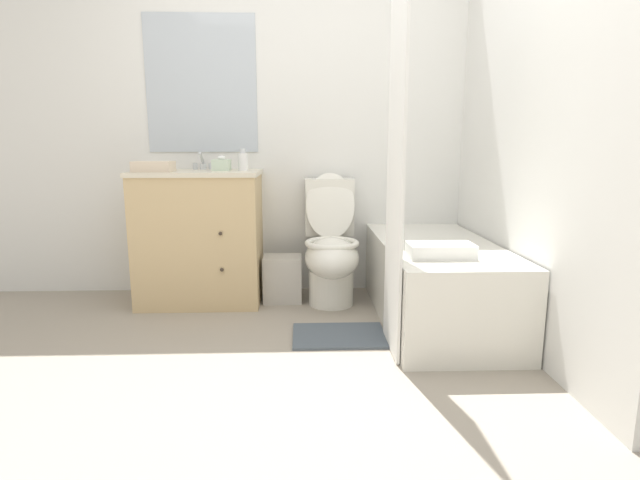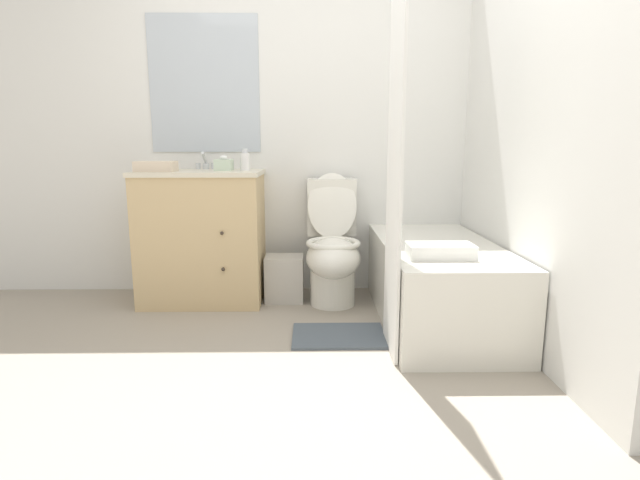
{
  "view_description": "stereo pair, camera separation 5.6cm",
  "coord_description": "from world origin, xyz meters",
  "px_view_note": "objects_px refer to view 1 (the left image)",
  "views": [
    {
      "loc": [
        -0.03,
        -2.04,
        1.06
      ],
      "look_at": [
        0.07,
        0.71,
        0.54
      ],
      "focal_mm": 28.0,
      "sensor_mm": 36.0,
      "label": 1
    },
    {
      "loc": [
        0.03,
        -2.05,
        1.06
      ],
      "look_at": [
        0.07,
        0.71,
        0.54
      ],
      "focal_mm": 28.0,
      "sensor_mm": 36.0,
      "label": 2
    }
  ],
  "objects_px": {
    "soap_dispenser": "(243,161)",
    "bath_towel_folded": "(441,251)",
    "wastebasket": "(283,278)",
    "tissue_box": "(222,165)",
    "bath_mat": "(339,336)",
    "toilet": "(331,248)",
    "sink_faucet": "(203,164)",
    "bathtub": "(435,281)",
    "hand_towel_folded": "(154,167)",
    "vanity_cabinet": "(201,235)"
  },
  "relations": [
    {
      "from": "toilet",
      "to": "bathtub",
      "type": "bearing_deg",
      "value": -31.32
    },
    {
      "from": "tissue_box",
      "to": "soap_dispenser",
      "type": "relative_size",
      "value": 0.98
    },
    {
      "from": "toilet",
      "to": "bath_mat",
      "type": "relative_size",
      "value": 1.69
    },
    {
      "from": "toilet",
      "to": "bath_towel_folded",
      "type": "xyz_separation_m",
      "value": [
        0.53,
        -0.78,
        0.15
      ]
    },
    {
      "from": "tissue_box",
      "to": "hand_towel_folded",
      "type": "distance_m",
      "value": 0.43
    },
    {
      "from": "wastebasket",
      "to": "bath_mat",
      "type": "bearing_deg",
      "value": -63.66
    },
    {
      "from": "bathtub",
      "to": "bath_towel_folded",
      "type": "height_order",
      "value": "bath_towel_folded"
    },
    {
      "from": "vanity_cabinet",
      "to": "toilet",
      "type": "distance_m",
      "value": 0.89
    },
    {
      "from": "tissue_box",
      "to": "hand_towel_folded",
      "type": "height_order",
      "value": "tissue_box"
    },
    {
      "from": "bath_mat",
      "to": "bathtub",
      "type": "bearing_deg",
      "value": 23.22
    },
    {
      "from": "vanity_cabinet",
      "to": "bath_towel_folded",
      "type": "xyz_separation_m",
      "value": [
        1.41,
        -0.85,
        0.07
      ]
    },
    {
      "from": "soap_dispenser",
      "to": "wastebasket",
      "type": "bearing_deg",
      "value": -11.72
    },
    {
      "from": "vanity_cabinet",
      "to": "bathtub",
      "type": "bearing_deg",
      "value": -16.64
    },
    {
      "from": "hand_towel_folded",
      "to": "bath_mat",
      "type": "bearing_deg",
      "value": -27.05
    },
    {
      "from": "bath_towel_folded",
      "to": "wastebasket",
      "type": "bearing_deg",
      "value": 135.84
    },
    {
      "from": "bath_towel_folded",
      "to": "bath_mat",
      "type": "bearing_deg",
      "value": 164.47
    },
    {
      "from": "sink_faucet",
      "to": "soap_dispenser",
      "type": "bearing_deg",
      "value": -27.53
    },
    {
      "from": "tissue_box",
      "to": "bath_towel_folded",
      "type": "height_order",
      "value": "tissue_box"
    },
    {
      "from": "toilet",
      "to": "bath_towel_folded",
      "type": "relative_size",
      "value": 2.6
    },
    {
      "from": "toilet",
      "to": "bath_mat",
      "type": "height_order",
      "value": "toilet"
    },
    {
      "from": "vanity_cabinet",
      "to": "bath_towel_folded",
      "type": "bearing_deg",
      "value": -31.17
    },
    {
      "from": "tissue_box",
      "to": "bath_mat",
      "type": "xyz_separation_m",
      "value": [
        0.74,
        -0.73,
        -0.93
      ]
    },
    {
      "from": "vanity_cabinet",
      "to": "wastebasket",
      "type": "distance_m",
      "value": 0.63
    },
    {
      "from": "vanity_cabinet",
      "to": "soap_dispenser",
      "type": "bearing_deg",
      "value": 6.04
    },
    {
      "from": "wastebasket",
      "to": "tissue_box",
      "type": "height_order",
      "value": "tissue_box"
    },
    {
      "from": "sink_faucet",
      "to": "bathtub",
      "type": "height_order",
      "value": "sink_faucet"
    },
    {
      "from": "sink_faucet",
      "to": "bath_towel_folded",
      "type": "distance_m",
      "value": 1.8
    },
    {
      "from": "vanity_cabinet",
      "to": "sink_faucet",
      "type": "xyz_separation_m",
      "value": [
        -0.0,
        0.19,
        0.47
      ]
    },
    {
      "from": "hand_towel_folded",
      "to": "bath_mat",
      "type": "distance_m",
      "value": 1.59
    },
    {
      "from": "toilet",
      "to": "bath_mat",
      "type": "distance_m",
      "value": 0.74
    },
    {
      "from": "bath_towel_folded",
      "to": "bath_mat",
      "type": "distance_m",
      "value": 0.74
    },
    {
      "from": "toilet",
      "to": "wastebasket",
      "type": "bearing_deg",
      "value": 171.17
    },
    {
      "from": "tissue_box",
      "to": "sink_faucet",
      "type": "bearing_deg",
      "value": 132.86
    },
    {
      "from": "soap_dispenser",
      "to": "hand_towel_folded",
      "type": "distance_m",
      "value": 0.57
    },
    {
      "from": "vanity_cabinet",
      "to": "bath_mat",
      "type": "xyz_separation_m",
      "value": [
        0.9,
        -0.71,
        -0.45
      ]
    },
    {
      "from": "soap_dispenser",
      "to": "bath_towel_folded",
      "type": "xyz_separation_m",
      "value": [
        1.11,
        -0.89,
        -0.43
      ]
    },
    {
      "from": "sink_faucet",
      "to": "soap_dispenser",
      "type": "xyz_separation_m",
      "value": [
        0.3,
        -0.16,
        0.03
      ]
    },
    {
      "from": "wastebasket",
      "to": "tissue_box",
      "type": "xyz_separation_m",
      "value": [
        -0.4,
        0.04,
        0.78
      ]
    },
    {
      "from": "sink_faucet",
      "to": "bath_mat",
      "type": "xyz_separation_m",
      "value": [
        0.9,
        -0.9,
        -0.92
      ]
    },
    {
      "from": "vanity_cabinet",
      "to": "tissue_box",
      "type": "height_order",
      "value": "tissue_box"
    },
    {
      "from": "wastebasket",
      "to": "hand_towel_folded",
      "type": "height_order",
      "value": "hand_towel_folded"
    },
    {
      "from": "sink_faucet",
      "to": "bath_towel_folded",
      "type": "bearing_deg",
      "value": -36.39
    },
    {
      "from": "vanity_cabinet",
      "to": "bath_towel_folded",
      "type": "distance_m",
      "value": 1.65
    },
    {
      "from": "sink_faucet",
      "to": "tissue_box",
      "type": "height_order",
      "value": "sink_faucet"
    },
    {
      "from": "bathtub",
      "to": "tissue_box",
      "type": "xyz_separation_m",
      "value": [
        -1.35,
        0.47,
        0.69
      ]
    },
    {
      "from": "soap_dispenser",
      "to": "hand_towel_folded",
      "type": "xyz_separation_m",
      "value": [
        -0.55,
        -0.16,
        -0.03
      ]
    },
    {
      "from": "bathtub",
      "to": "wastebasket",
      "type": "height_order",
      "value": "bathtub"
    },
    {
      "from": "bath_mat",
      "to": "sink_faucet",
      "type": "bearing_deg",
      "value": 134.97
    },
    {
      "from": "bathtub",
      "to": "hand_towel_folded",
      "type": "height_order",
      "value": "hand_towel_folded"
    },
    {
      "from": "sink_faucet",
      "to": "bath_mat",
      "type": "bearing_deg",
      "value": -45.03
    }
  ]
}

